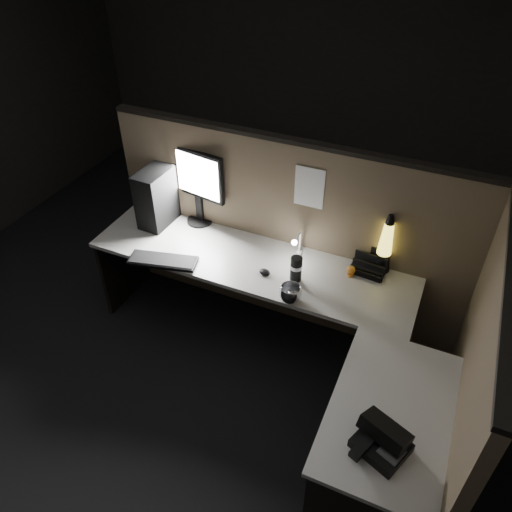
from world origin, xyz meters
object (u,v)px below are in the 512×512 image
at_px(monitor, 197,180).
at_px(lava_lamp, 385,248).
at_px(pc_tower, 160,194).
at_px(desk_phone, 382,439).
at_px(keyboard, 163,261).

xyz_separation_m(monitor, lava_lamp, (1.40, -0.01, -0.17)).
distance_m(pc_tower, desk_phone, 2.32).
bearing_deg(keyboard, lava_lamp, 7.29).
xyz_separation_m(pc_tower, monitor, (0.27, 0.09, 0.14)).
height_order(pc_tower, desk_phone, pc_tower).
bearing_deg(monitor, pc_tower, -151.92).
height_order(monitor, keyboard, monitor).
relative_size(monitor, lava_lamp, 1.34).
distance_m(keyboard, lava_lamp, 1.50).
bearing_deg(desk_phone, lava_lamp, 125.12).
relative_size(keyboard, lava_lamp, 1.07).
distance_m(monitor, keyboard, 0.65).
xyz_separation_m(lava_lamp, desk_phone, (0.30, -1.30, -0.13)).
xyz_separation_m(pc_tower, desk_phone, (1.97, -1.22, -0.16)).
bearing_deg(keyboard, desk_phone, -38.17).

